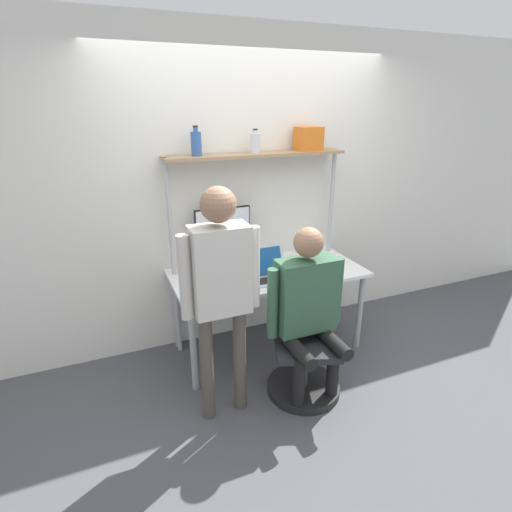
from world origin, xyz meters
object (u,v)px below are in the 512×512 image
at_px(cell_phone, 299,276).
at_px(person_seated, 308,302).
at_px(bottle_blue, 196,143).
at_px(bottle_clear, 255,143).
at_px(monitor, 223,234).
at_px(person_standing, 221,280).
at_px(laptop, 268,270).
at_px(office_chair, 304,358).
at_px(storage_box, 308,139).

height_order(cell_phone, person_seated, person_seated).
bearing_deg(bottle_blue, bottle_clear, 0.00).
distance_m(monitor, person_standing, 0.93).
relative_size(laptop, cell_phone, 2.12).
relative_size(cell_phone, bottle_clear, 0.79).
bearing_deg(monitor, person_seated, -70.33).
relative_size(laptop, office_chair, 0.35).
relative_size(monitor, storage_box, 2.52).
bearing_deg(person_seated, bottle_clear, 91.82).
bearing_deg(monitor, laptop, -54.12).
relative_size(cell_phone, person_standing, 0.09).
xyz_separation_m(monitor, person_standing, (-0.30, -0.88, -0.00)).
height_order(laptop, office_chair, laptop).
relative_size(office_chair, storage_box, 4.27).
bearing_deg(cell_phone, person_standing, -151.40).
xyz_separation_m(office_chair, bottle_clear, (-0.04, 0.87, 1.52)).
xyz_separation_m(office_chair, person_seated, (-0.01, -0.04, 0.50)).
bearing_deg(monitor, office_chair, -68.61).
relative_size(office_chair, bottle_blue, 4.00).
relative_size(monitor, person_seated, 0.40).
relative_size(bottle_clear, storage_box, 0.90).
xyz_separation_m(person_seated, bottle_blue, (-0.52, 0.91, 1.03)).
distance_m(laptop, person_standing, 0.80).
bearing_deg(monitor, bottle_blue, 179.05).
height_order(laptop, person_standing, person_standing).
relative_size(person_seated, bottle_clear, 6.90).
xyz_separation_m(laptop, storage_box, (0.53, 0.36, 0.99)).
xyz_separation_m(person_standing, storage_box, (1.09, 0.88, 0.76)).
distance_m(office_chair, person_standing, 1.00).
height_order(monitor, person_standing, person_standing).
bearing_deg(laptop, storage_box, 34.23).
bearing_deg(storage_box, person_standing, -141.01).
bearing_deg(office_chair, person_standing, -178.70).
height_order(office_chair, bottle_clear, bottle_clear).
relative_size(monitor, bottle_blue, 2.37).
bearing_deg(laptop, person_seated, -83.09).
height_order(person_standing, bottle_blue, bottle_blue).
bearing_deg(storage_box, bottle_blue, 180.00).
bearing_deg(office_chair, storage_box, 62.68).
bearing_deg(person_seated, storage_box, 63.12).
xyz_separation_m(bottle_blue, bottle_clear, (0.49, 0.00, -0.01)).
bearing_deg(bottle_blue, office_chair, -58.51).
relative_size(person_seated, bottle_blue, 5.85).
bearing_deg(storage_box, bottle_clear, 180.00).
bearing_deg(office_chair, monitor, 111.39).
bearing_deg(bottle_blue, person_seated, -60.40).
bearing_deg(storage_box, laptop, -145.77).
bearing_deg(person_seated, monitor, 109.67).
bearing_deg(person_seated, laptop, 96.91).
relative_size(office_chair, bottle_clear, 4.72).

